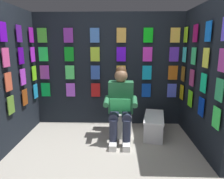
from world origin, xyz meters
name	(u,v)px	position (x,y,z in m)	size (l,w,h in m)	color
ground_plane	(102,176)	(0.00, 0.00, 0.00)	(30.00, 30.00, 0.00)	#9E998E
display_wall_back	(108,70)	(0.00, -1.75, 1.06)	(2.87, 0.14, 2.11)	black
display_wall_left	(203,78)	(-1.43, -0.85, 1.06)	(0.14, 1.70, 2.11)	black
display_wall_right	(11,77)	(1.43, -0.85, 1.06)	(0.14, 1.70, 2.11)	black
toilet	(121,115)	(-0.24, -1.23, 0.33)	(0.41, 0.56, 0.77)	white
person_reading	(121,104)	(-0.23, -1.01, 0.60)	(0.54, 0.69, 1.19)	#286B42
comic_longbox_near	(154,125)	(-0.80, -1.17, 0.17)	(0.45, 0.79, 0.35)	silver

